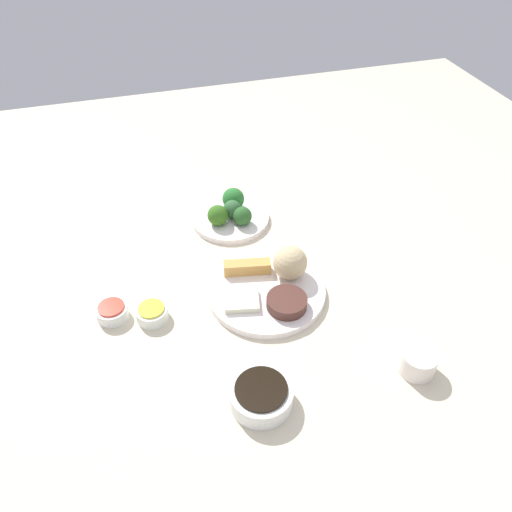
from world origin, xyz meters
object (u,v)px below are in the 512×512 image
Objects in this scene: main_plate at (266,291)px; soy_sauce_bowl at (261,396)px; sauce_ramekin_hot_mustard at (152,314)px; sauce_ramekin_sweet_and_sour at (112,312)px; teacup at (418,362)px; broccoli_plate at (230,218)px.

soy_sauce_bowl is at bearing 160.82° from main_plate.
sauce_ramekin_sweet_and_sour is (0.03, 0.08, 0.00)m from sauce_ramekin_hot_mustard.
teacup is at bearing -118.89° from sauce_ramekin_sweet_and_sour.
teacup reaches higher than sauce_ramekin_hot_mustard.
main_plate is 0.27m from broccoli_plate.
main_plate is 3.89× the size of sauce_ramekin_sweet_and_sour.
main_plate is at bearing -94.69° from sauce_ramekin_sweet_and_sour.
sauce_ramekin_sweet_and_sour is at bearing 85.31° from main_plate.
soy_sauce_bowl is at bearing 171.63° from broccoli_plate.
broccoli_plate is at bearing 22.09° from teacup.
sauce_ramekin_sweet_and_sour reaches higher than main_plate.
teacup is (-0.26, -0.45, 0.01)m from sauce_ramekin_hot_mustard.
teacup reaches higher than sauce_ramekin_sweet_and_sour.
main_plate is 1.30× the size of broccoli_plate.
soy_sauce_bowl is at bearing 86.94° from teacup.
sauce_ramekin_hot_mustard is 0.08m from sauce_ramekin_sweet_and_sour.
soy_sauce_bowl is (-0.25, 0.09, 0.01)m from main_plate.
sauce_ramekin_hot_mustard reaches higher than broccoli_plate.
broccoli_plate is 0.39m from sauce_ramekin_sweet_and_sour.
sauce_ramekin_hot_mustard reaches higher than main_plate.
main_plate is at bearing -177.88° from broccoli_plate.
broccoli_plate is (0.27, 0.01, -0.00)m from main_plate.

